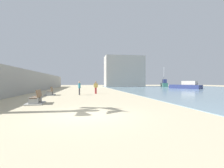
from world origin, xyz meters
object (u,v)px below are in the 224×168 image
object	(u,v)px
boat_distant	(164,84)
boat_far_right	(186,86)
bench_near	(36,100)
person_standing	(79,87)
person_walking	(96,87)
bench_far	(50,93)

from	to	relation	value
boat_distant	boat_far_right	bearing A→B (deg)	-99.71
bench_near	person_standing	bearing A→B (deg)	70.07
bench_near	person_walking	bearing A→B (deg)	63.16
person_standing	boat_far_right	distance (m)	26.97
bench_near	boat_distant	world-z (taller)	boat_distant
bench_near	bench_far	xyz separation A→B (m)	(-0.48, 8.00, 0.00)
person_walking	boat_distant	bearing A→B (deg)	51.41
person_walking	boat_far_right	xyz separation A→B (m)	(20.61, 12.88, -0.26)
boat_distant	bench_far	bearing A→B (deg)	-132.90
person_walking	person_standing	xyz separation A→B (m)	(-2.02, -1.78, 0.01)
bench_far	boat_far_right	xyz separation A→B (m)	(25.94, 14.47, 0.42)
person_standing	boat_distant	size ratio (longest dim) A/B	0.24
boat_distant	person_walking	bearing A→B (deg)	-128.59
bench_far	boat_far_right	distance (m)	29.71
person_walking	person_standing	bearing A→B (deg)	-138.59
person_walking	bench_far	bearing A→B (deg)	-163.38
person_walking	boat_distant	size ratio (longest dim) A/B	0.24
boat_far_right	person_walking	bearing A→B (deg)	-147.99
bench_far	boat_distant	world-z (taller)	boat_distant
bench_far	boat_far_right	bearing A→B (deg)	29.16
person_walking	boat_distant	world-z (taller)	boat_distant
bench_near	bench_far	bearing A→B (deg)	93.42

